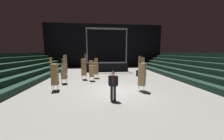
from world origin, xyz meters
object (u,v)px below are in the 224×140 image
(chair_stack_front_left, at_px, (55,74))
(equipment_road_case, at_px, (141,73))
(chair_stack_rear_centre, at_px, (91,71))
(chair_stack_front_right, at_px, (143,66))
(chair_stack_rear_left, at_px, (96,68))
(chair_stack_mid_left, at_px, (142,74))
(chair_stack_mid_centre, at_px, (65,66))
(stage_riser, at_px, (107,66))
(man_with_tie, at_px, (113,84))
(chair_stack_rear_right, at_px, (64,73))
(chair_stack_mid_right, at_px, (84,67))

(chair_stack_front_left, xyz_separation_m, equipment_road_case, (7.93, 4.38, -0.85))
(chair_stack_rear_centre, bearing_deg, chair_stack_front_right, -156.86)
(chair_stack_front_left, relative_size, chair_stack_rear_left, 1.12)
(chair_stack_mid_left, distance_m, chair_stack_mid_centre, 9.36)
(chair_stack_mid_left, height_order, chair_stack_rear_left, chair_stack_mid_left)
(stage_riser, relative_size, man_with_tie, 3.53)
(equipment_road_case, bearing_deg, chair_stack_mid_left, -108.63)
(chair_stack_mid_centre, height_order, chair_stack_rear_left, chair_stack_mid_centre)
(chair_stack_mid_centre, relative_size, chair_stack_rear_right, 1.38)
(stage_riser, bearing_deg, chair_stack_rear_left, -105.74)
(chair_stack_mid_left, distance_m, equipment_road_case, 5.55)
(chair_stack_front_left, xyz_separation_m, chair_stack_mid_right, (1.63, 3.48, 0.08))
(chair_stack_front_left, bearing_deg, chair_stack_mid_centre, -175.85)
(chair_stack_front_right, bearing_deg, chair_stack_rear_left, -144.18)
(chair_stack_front_left, relative_size, chair_stack_front_right, 1.12)
(chair_stack_rear_left, bearing_deg, man_with_tie, 111.63)
(chair_stack_mid_centre, bearing_deg, chair_stack_front_right, -35.05)
(equipment_road_case, bearing_deg, chair_stack_rear_left, -175.59)
(chair_stack_rear_right, bearing_deg, equipment_road_case, -11.26)
(chair_stack_mid_left, xyz_separation_m, chair_stack_mid_centre, (-6.98, 6.23, 0.00))
(man_with_tie, xyz_separation_m, chair_stack_rear_centre, (-1.53, 5.05, 0.01))
(chair_stack_mid_left, bearing_deg, chair_stack_mid_centre, -94.34)
(chair_stack_front_right, distance_m, chair_stack_rear_centre, 7.16)
(chair_stack_front_left, height_order, chair_stack_rear_right, chair_stack_front_left)
(stage_riser, distance_m, chair_stack_mid_left, 10.22)
(chair_stack_front_left, xyz_separation_m, chair_stack_rear_right, (0.07, 1.96, -0.29))
(man_with_tie, height_order, chair_stack_front_left, chair_stack_front_left)
(chair_stack_front_left, bearing_deg, chair_stack_rear_right, 173.81)
(man_with_tie, height_order, chair_stack_front_right, chair_stack_front_right)
(chair_stack_front_right, xyz_separation_m, chair_stack_rear_centre, (-6.32, -3.37, -0.08))
(chair_stack_mid_right, bearing_deg, chair_stack_front_left, 133.41)
(chair_stack_mid_centre, bearing_deg, chair_stack_rear_right, -114.98)
(chair_stack_rear_centre, bearing_deg, stage_riser, -110.88)
(chair_stack_mid_centre, bearing_deg, chair_stack_rear_centre, -78.98)
(man_with_tie, bearing_deg, chair_stack_rear_left, -60.32)
(chair_stack_front_right, xyz_separation_m, chair_stack_mid_centre, (-9.55, -0.66, 0.17))
(chair_stack_front_right, xyz_separation_m, chair_stack_rear_left, (-5.94, -2.10, 0.00))
(chair_stack_front_left, relative_size, chair_stack_mid_centre, 0.97)
(chair_stack_rear_centre, bearing_deg, equipment_road_case, -168.07)
(chair_stack_front_left, bearing_deg, stage_riser, 150.82)
(stage_riser, xyz_separation_m, man_with_tie, (-0.32, -11.56, 0.25))
(chair_stack_mid_right, height_order, equipment_road_case, chair_stack_mid_right)
(man_with_tie, relative_size, chair_stack_rear_centre, 0.88)
(chair_stack_rear_left, distance_m, chair_stack_rear_right, 3.42)
(chair_stack_rear_right, bearing_deg, chair_stack_mid_left, -52.73)
(chair_stack_mid_centre, distance_m, chair_stack_rear_left, 3.90)
(chair_stack_front_right, height_order, chair_stack_rear_right, chair_stack_front_right)
(chair_stack_mid_right, bearing_deg, chair_stack_mid_centre, 29.79)
(chair_stack_rear_right, bearing_deg, chair_stack_mid_centre, 75.68)
(man_with_tie, bearing_deg, stage_riser, -72.26)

